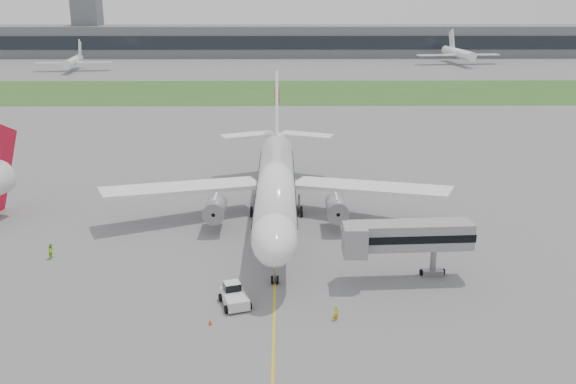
{
  "coord_description": "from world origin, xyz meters",
  "views": [
    {
      "loc": [
        0.85,
        -78.47,
        30.69
      ],
      "look_at": [
        1.59,
        2.0,
        5.04
      ],
      "focal_mm": 40.0,
      "sensor_mm": 36.0,
      "label": 1
    }
  ],
  "objects_px": {
    "pushback_tug": "(234,295)",
    "ground_crew_near": "(336,312)",
    "airliner": "(276,181)",
    "jet_bridge": "(403,237)"
  },
  "relations": [
    {
      "from": "airliner",
      "to": "pushback_tug",
      "type": "bearing_deg",
      "value": -99.46
    },
    {
      "from": "pushback_tug",
      "to": "jet_bridge",
      "type": "bearing_deg",
      "value": 0.39
    },
    {
      "from": "airliner",
      "to": "jet_bridge",
      "type": "distance_m",
      "value": 23.27
    },
    {
      "from": "pushback_tug",
      "to": "ground_crew_near",
      "type": "relative_size",
      "value": 2.83
    },
    {
      "from": "pushback_tug",
      "to": "ground_crew_near",
      "type": "xyz_separation_m",
      "value": [
        10.09,
        -3.34,
        -0.15
      ]
    },
    {
      "from": "jet_bridge",
      "to": "ground_crew_near",
      "type": "xyz_separation_m",
      "value": [
        -7.91,
        -9.24,
        -4.13
      ]
    },
    {
      "from": "airliner",
      "to": "pushback_tug",
      "type": "distance_m",
      "value": 25.33
    },
    {
      "from": "airliner",
      "to": "ground_crew_near",
      "type": "height_order",
      "value": "airliner"
    },
    {
      "from": "pushback_tug",
      "to": "ground_crew_near",
      "type": "distance_m",
      "value": 10.63
    },
    {
      "from": "airliner",
      "to": "jet_bridge",
      "type": "bearing_deg",
      "value": -53.26
    }
  ]
}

